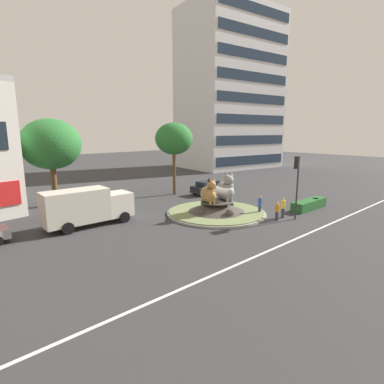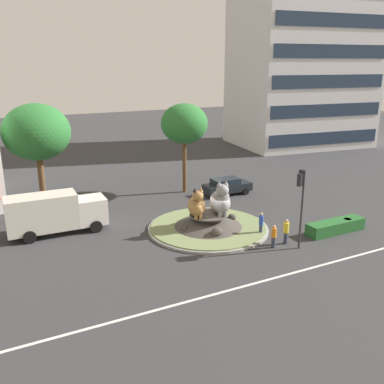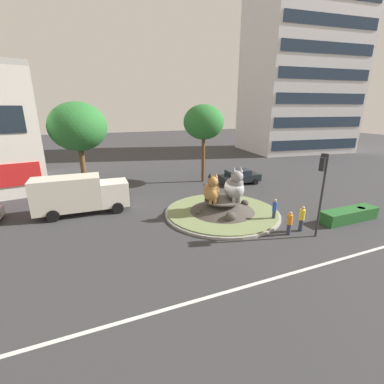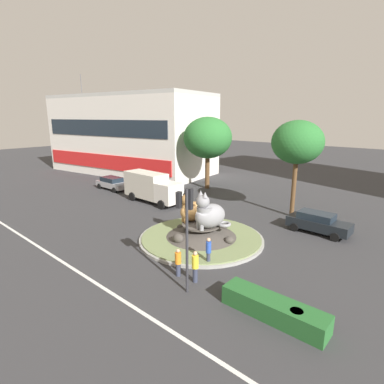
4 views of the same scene
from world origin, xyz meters
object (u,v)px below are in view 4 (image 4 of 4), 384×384
object	(u,v)px
hatchback_near_shophouse	(318,222)
delivery_box_truck	(151,187)
shophouse_block	(131,134)
second_tree_near_tower	(297,143)
pedestrian_yellow_shirt	(195,266)
litter_bin	(296,320)
cat_statue_grey	(209,214)
pedestrian_blue_shirt	(208,251)
parked_car_right	(113,183)
traffic_light_mast	(186,218)
pedestrian_orange_shirt	(178,262)
cat_statue_tabby	(192,210)
broadleaf_tree_behind_island	(208,138)

from	to	relation	value
hatchback_near_shophouse	delivery_box_truck	distance (m)	16.48
shophouse_block	second_tree_near_tower	size ratio (longest dim) A/B	3.19
shophouse_block	pedestrian_yellow_shirt	size ratio (longest dim) A/B	15.06
pedestrian_yellow_shirt	litter_bin	bearing A→B (deg)	-31.38
shophouse_block	hatchback_near_shophouse	size ratio (longest dim) A/B	5.86
cat_statue_grey	pedestrian_blue_shirt	size ratio (longest dim) A/B	1.55
pedestrian_blue_shirt	parked_car_right	xyz separation A→B (m)	(-21.12, 7.78, -0.15)
shophouse_block	second_tree_near_tower	xyz separation A→B (m)	(29.32, -5.05, 0.59)
pedestrian_blue_shirt	delivery_box_truck	distance (m)	15.01
traffic_light_mast	second_tree_near_tower	size ratio (longest dim) A/B	0.64
shophouse_block	second_tree_near_tower	distance (m)	29.76
pedestrian_yellow_shirt	litter_bin	xyz separation A→B (m)	(5.69, -0.11, -0.50)
cat_statue_grey	traffic_light_mast	xyz separation A→B (m)	(2.85, -5.42, 1.76)
pedestrian_orange_shirt	parked_car_right	distance (m)	22.89
hatchback_near_shophouse	litter_bin	xyz separation A→B (m)	(3.29, -11.83, -0.39)
hatchback_near_shophouse	shophouse_block	bearing A→B (deg)	167.50
shophouse_block	delivery_box_truck	bearing A→B (deg)	-40.66
delivery_box_truck	litter_bin	xyz separation A→B (m)	(19.54, -9.23, -1.18)
traffic_light_mast	pedestrian_orange_shirt	world-z (taller)	traffic_light_mast
cat_statue_grey	pedestrian_blue_shirt	distance (m)	3.40
second_tree_near_tower	hatchback_near_shophouse	world-z (taller)	second_tree_near_tower
cat_statue_grey	parked_car_right	distance (m)	19.94
second_tree_near_tower	pedestrian_yellow_shirt	xyz separation A→B (m)	(0.81, -14.31, -5.63)
pedestrian_blue_shirt	litter_bin	world-z (taller)	pedestrian_blue_shirt
second_tree_near_tower	pedestrian_orange_shirt	world-z (taller)	second_tree_near_tower
cat_statue_grey	parked_car_right	size ratio (longest dim) A/B	0.57
cat_statue_grey	delivery_box_truck	xyz separation A→B (m)	(-11.24, 4.64, -0.57)
cat_statue_tabby	traffic_light_mast	world-z (taller)	traffic_light_mast
traffic_light_mast	pedestrian_orange_shirt	size ratio (longest dim) A/B	3.33
pedestrian_orange_shirt	litter_bin	size ratio (longest dim) A/B	1.82
cat_statue_tabby	shophouse_block	xyz separation A→B (m)	(-25.69, 14.59, 3.92)
pedestrian_yellow_shirt	hatchback_near_shophouse	xyz separation A→B (m)	(2.40, 11.72, -0.11)
broadleaf_tree_behind_island	second_tree_near_tower	distance (m)	13.14
delivery_box_truck	litter_bin	world-z (taller)	delivery_box_truck
delivery_box_truck	litter_bin	bearing A→B (deg)	-23.87
cat_statue_grey	broadleaf_tree_behind_island	xyz separation A→B (m)	(-10.83, 13.46, 4.00)
hatchback_near_shophouse	parked_car_right	distance (m)	24.26
second_tree_near_tower	pedestrian_yellow_shirt	distance (m)	15.40
pedestrian_yellow_shirt	delivery_box_truck	world-z (taller)	delivery_box_truck
pedestrian_yellow_shirt	shophouse_block	bearing A→B (deg)	117.00
shophouse_block	hatchback_near_shophouse	world-z (taller)	shophouse_block
cat_statue_tabby	shophouse_block	distance (m)	29.81
shophouse_block	pedestrian_yellow_shirt	xyz separation A→B (m)	(30.14, -19.37, -5.04)
hatchback_near_shophouse	pedestrian_orange_shirt	bearing A→B (deg)	-105.93
traffic_light_mast	delivery_box_truck	xyz separation A→B (m)	(-14.09, 10.06, -2.33)
pedestrian_blue_shirt	broadleaf_tree_behind_island	bearing A→B (deg)	42.33
parked_car_right	litter_bin	distance (m)	29.20
shophouse_block	broadleaf_tree_behind_island	size ratio (longest dim) A/B	3.10
shophouse_block	pedestrian_blue_shirt	xyz separation A→B (m)	(29.47, -17.37, -5.04)
traffic_light_mast	pedestrian_blue_shirt	distance (m)	4.31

